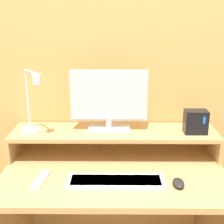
% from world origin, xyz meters
% --- Properties ---
extents(wall_back, '(6.00, 0.05, 2.50)m').
position_xyz_m(wall_back, '(0.00, 0.70, 1.25)').
color(wall_back, '#E5AD60').
rests_on(wall_back, ground_plane).
extents(desk, '(1.15, 0.67, 0.75)m').
position_xyz_m(desk, '(0.00, 0.33, 0.52)').
color(desk, tan).
rests_on(desk, ground_plane).
extents(monitor_shelf, '(1.15, 0.28, 0.15)m').
position_xyz_m(monitor_shelf, '(0.00, 0.53, 0.87)').
color(monitor_shelf, tan).
rests_on(monitor_shelf, desk).
extents(monitor, '(0.43, 0.13, 0.34)m').
position_xyz_m(monitor, '(-0.03, 0.53, 1.07)').
color(monitor, '#BCBCC1').
rests_on(monitor, monitor_shelf).
extents(desk_lamp, '(0.16, 0.19, 0.35)m').
position_xyz_m(desk_lamp, '(-0.44, 0.47, 1.06)').
color(desk_lamp, silver).
rests_on(desk_lamp, monitor_shelf).
extents(router_dock, '(0.12, 0.08, 0.13)m').
position_xyz_m(router_dock, '(0.45, 0.50, 0.96)').
color(router_dock, black).
rests_on(router_dock, monitor_shelf).
extents(keyboard, '(0.47, 0.13, 0.02)m').
position_xyz_m(keyboard, '(0.01, 0.20, 0.76)').
color(keyboard, white).
rests_on(keyboard, desk).
extents(mouse, '(0.05, 0.09, 0.03)m').
position_xyz_m(mouse, '(0.30, 0.18, 0.76)').
color(mouse, black).
rests_on(mouse, desk).
extents(remote_control, '(0.06, 0.17, 0.02)m').
position_xyz_m(remote_control, '(-0.35, 0.22, 0.75)').
color(remote_control, white).
rests_on(remote_control, desk).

